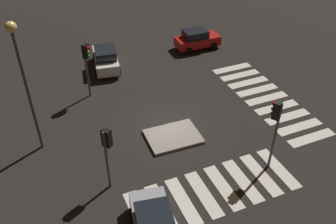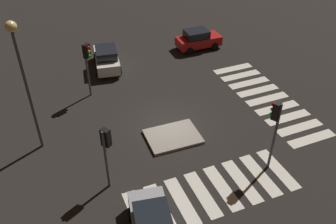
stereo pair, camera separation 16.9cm
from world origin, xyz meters
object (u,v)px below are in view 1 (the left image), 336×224
car_red (197,39)px  traffic_light_east (276,119)px  car_white (106,58)px  street_lamp (22,68)px  traffic_island (173,137)px  traffic_light_south (107,145)px  traffic_light_west (86,58)px

car_red → traffic_light_east: 14.87m
car_white → street_lamp: street_lamp is taller
traffic_island → traffic_light_east: (3.76, -4.16, 3.12)m
car_red → traffic_light_south: traffic_light_south is taller
car_red → traffic_light_west: bearing=-158.5°
car_white → traffic_light_west: (-2.02, -3.42, 2.15)m
traffic_island → car_white: size_ratio=0.77×
traffic_light_south → traffic_light_east: traffic_light_east is taller
traffic_light_east → street_lamp: street_lamp is taller
traffic_light_west → car_red: bearing=75.3°
traffic_light_south → traffic_light_east: 8.45m
traffic_light_west → street_lamp: bearing=-79.0°
car_white → traffic_light_east: 15.10m
car_red → traffic_light_south: bearing=-131.1°
traffic_light_east → traffic_island: bearing=9.0°
car_white → traffic_light_south: traffic_light_south is taller
traffic_light_east → car_red: bearing=-44.8°
traffic_island → car_red: bearing=56.6°
traffic_light_west → car_white: bearing=114.3°
car_red → street_lamp: street_lamp is taller
car_red → traffic_island: bearing=-122.5°
traffic_island → traffic_light_south: 5.61m
traffic_island → traffic_light_west: 7.83m
traffic_light_west → traffic_light_east: 12.77m
traffic_light_east → traffic_light_south: bearing=43.2°
street_lamp → traffic_light_east: bearing=-30.1°
car_red → traffic_light_east: size_ratio=0.91×
car_white → street_lamp: bearing=151.0°
car_white → traffic_light_east: traffic_light_east is taller
car_red → traffic_light_east: bearing=-100.7°
traffic_light_south → traffic_light_west: (1.03, 8.58, 0.27)m
car_white → car_red: size_ratio=1.09×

